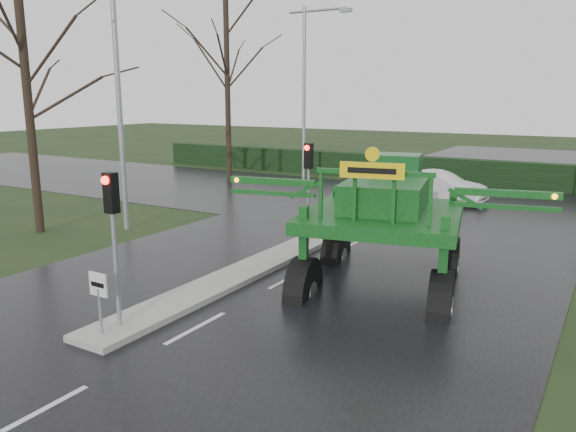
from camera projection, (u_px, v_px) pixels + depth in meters
The scene contains 14 objects.
ground at pixel (196, 329), 12.46m from camera, with size 140.00×140.00×0.00m, color black.
road_main at pixel (371, 235), 20.85m from camera, with size 14.00×80.00×0.02m, color black.
road_cross at pixel (421, 208), 25.89m from camera, with size 80.00×12.00×0.02m, color black.
median_island at pixel (230, 279), 15.62m from camera, with size 1.20×10.00×0.16m, color gray.
hedge_row at pixel (465, 172), 32.44m from camera, with size 44.00×0.90×1.50m, color black.
keep_left_sign at pixel (99, 293), 11.63m from camera, with size 0.50×0.07×1.35m.
traffic_signal_near at pixel (112, 217), 11.73m from camera, with size 0.26×0.33×3.52m.
traffic_signal_mid at pixel (308, 171), 18.86m from camera, with size 0.26×0.33×3.52m.
street_light_left_near at pixel (123, 70), 20.35m from camera, with size 3.85×0.30×10.00m.
street_light_left_far at pixel (309, 79), 32.10m from camera, with size 3.85×0.30×10.00m.
tree_left_near at pixel (25, 74), 20.11m from camera, with size 6.30×6.30×10.85m.
tree_left_far at pixel (227, 59), 32.34m from camera, with size 7.70×7.70×13.26m.
crop_sprayer at pixel (307, 206), 14.43m from camera, with size 8.55×6.13×4.87m.
white_sedan at pixel (437, 202), 27.29m from camera, with size 1.57×4.51×1.49m, color silver.
Camera 1 is at (7.74, -8.96, 5.07)m, focal length 35.00 mm.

